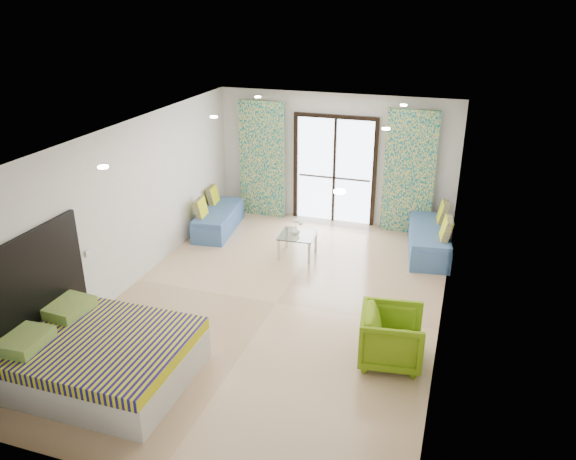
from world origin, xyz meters
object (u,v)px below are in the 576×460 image
(bed, at_px, (101,357))
(daybed_left, at_px, (218,219))
(coffee_table, at_px, (298,237))
(daybed_right, at_px, (430,239))
(armchair, at_px, (392,334))

(bed, bearing_deg, daybed_left, 97.44)
(coffee_table, bearing_deg, bed, -106.92)
(daybed_right, height_order, coffee_table, daybed_right)
(bed, xyz_separation_m, daybed_right, (3.60, 5.10, -0.03))
(daybed_left, height_order, daybed_right, daybed_right)
(bed, xyz_separation_m, coffee_table, (1.28, 4.22, 0.08))
(daybed_left, height_order, coffee_table, daybed_left)
(daybed_left, bearing_deg, bed, -89.55)
(daybed_right, height_order, armchair, daybed_right)
(bed, xyz_separation_m, daybed_left, (-0.64, 4.87, -0.06))
(bed, bearing_deg, coffee_table, 73.08)
(daybed_left, xyz_separation_m, armchair, (4.05, -3.38, 0.16))
(bed, distance_m, coffee_table, 4.41)
(daybed_left, relative_size, armchair, 2.07)
(daybed_left, relative_size, coffee_table, 2.26)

